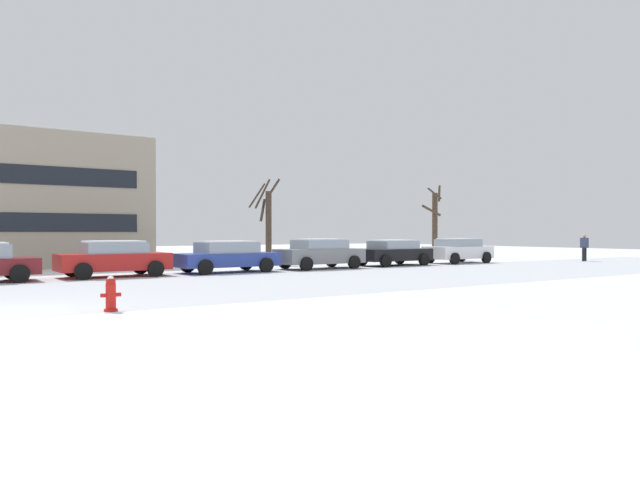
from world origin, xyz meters
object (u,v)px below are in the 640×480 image
Objects in this scene: parked_car_blue at (227,256)px; parked_car_black at (393,252)px; parked_car_gray at (320,253)px; parked_car_red at (114,258)px; pedestrian_crossing at (584,246)px; parked_car_white at (458,250)px; fire_hydrant at (111,294)px.

parked_car_blue is 1.07× the size of parked_car_black.
parked_car_blue is 4.82m from parked_car_gray.
pedestrian_crossing is at bearing -6.10° from parked_car_red.
pedestrian_crossing is at bearing -19.58° from parked_car_white.
pedestrian_crossing reaches higher than parked_car_red.
parked_car_blue is 9.64m from parked_car_black.
parked_car_red is 19.29m from parked_car_white.
parked_car_white is at bearing 160.42° from pedestrian_crossing.
parked_car_red is at bearing 75.49° from fire_hydrant.
parked_car_blue is 22.58m from pedestrian_crossing.
parked_car_blue is 2.70× the size of pedestrian_crossing.
parked_car_red is 0.95× the size of parked_car_blue.
parked_car_gray is at bearing -179.31° from parked_car_white.
pedestrian_crossing is (7.94, -2.82, 0.22)m from parked_car_white.
parked_car_blue reaches higher than fire_hydrant.
parked_car_gray is 1.03× the size of parked_car_black.
parked_car_black is (4.82, 0.20, -0.04)m from parked_car_gray.
parked_car_red is 27.38m from pedestrian_crossing.
parked_car_black is at bearing 167.15° from pedestrian_crossing.
parked_car_white reaches higher than parked_car_black.
parked_car_gray is at bearing -1.21° from parked_car_red.
parked_car_black is 4.82m from parked_car_white.
fire_hydrant is at bearing -126.03° from parked_car_blue.
parked_car_gray reaches higher than parked_car_black.
parked_car_gray reaches higher than parked_car_blue.
parked_car_white reaches higher than parked_car_blue.
parked_car_black is at bearing 178.96° from parked_car_white.
parked_car_blue is at bearing 53.97° from fire_hydrant.
fire_hydrant is at bearing -140.32° from parked_car_gray.
parked_car_red is at bearing 173.90° from pedestrian_crossing.
fire_hydrant is 16.05m from parked_car_gray.
fire_hydrant is at bearing -104.51° from parked_car_red.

